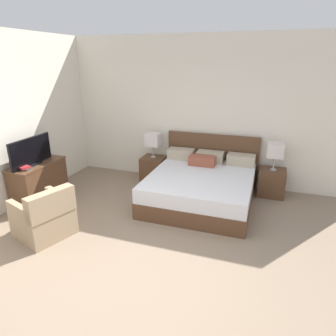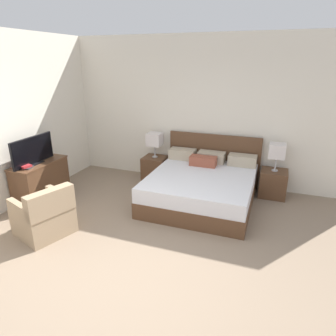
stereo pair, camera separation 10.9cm
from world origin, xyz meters
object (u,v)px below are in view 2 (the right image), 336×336
at_px(nightstand_left, 155,168).
at_px(book_blue_cover, 24,166).
at_px(table_lamp_right, 277,151).
at_px(armchair_by_window, 45,216).
at_px(book_red_cover, 25,167).
at_px(nightstand_right, 273,183).
at_px(tv, 33,151).
at_px(dresser, 41,180).
at_px(table_lamp_left, 155,140).
at_px(bed, 202,186).

bearing_deg(nightstand_left, book_blue_cover, -129.51).
bearing_deg(book_blue_cover, nightstand_left, 50.49).
height_order(table_lamp_right, armchair_by_window, table_lamp_right).
relative_size(book_red_cover, book_blue_cover, 1.01).
relative_size(nightstand_left, book_blue_cover, 2.16).
xyz_separation_m(nightstand_right, tv, (-3.94, -1.67, 0.69)).
relative_size(nightstand_left, armchair_by_window, 0.57).
distance_m(dresser, book_blue_cover, 0.50).
xyz_separation_m(table_lamp_left, book_blue_cover, (-1.57, -1.91, -0.13)).
xyz_separation_m(dresser, book_red_cover, (0.02, -0.32, 0.36)).
distance_m(nightstand_left, book_blue_cover, 2.52).
xyz_separation_m(table_lamp_right, book_blue_cover, (-3.95, -1.91, -0.13)).
xyz_separation_m(dresser, armchair_by_window, (0.89, -0.93, -0.08)).
bearing_deg(nightstand_left, bed, -29.35).
distance_m(table_lamp_right, book_blue_cover, 4.38).
distance_m(bed, armchair_by_window, 2.63).
bearing_deg(nightstand_left, book_red_cover, -129.23).
bearing_deg(dresser, bed, 18.52).
bearing_deg(tv, nightstand_right, 22.95).
bearing_deg(armchair_by_window, nightstand_left, 74.79).
distance_m(bed, table_lamp_right, 1.48).
bearing_deg(table_lamp_left, bed, -29.41).
height_order(nightstand_left, dresser, dresser).
xyz_separation_m(nightstand_right, table_lamp_left, (-2.37, 0.00, 0.63)).
xyz_separation_m(nightstand_right, dresser, (-3.95, -1.59, 0.12)).
height_order(bed, nightstand_right, bed).
bearing_deg(dresser, book_red_cover, -87.24).
bearing_deg(table_lamp_left, tv, -133.20).
distance_m(nightstand_right, tv, 4.34).
height_order(nightstand_right, tv, tv).
bearing_deg(book_blue_cover, tv, 89.37).
distance_m(tv, armchair_by_window, 1.39).
bearing_deg(nightstand_right, nightstand_left, 180.00).
height_order(table_lamp_left, table_lamp_right, same).
height_order(nightstand_right, table_lamp_right, table_lamp_right).
xyz_separation_m(table_lamp_left, tv, (-1.57, -1.67, 0.06)).
height_order(nightstand_right, table_lamp_left, table_lamp_left).
xyz_separation_m(nightstand_left, book_red_cover, (-1.56, -1.91, 0.47)).
relative_size(table_lamp_right, book_red_cover, 2.18).
relative_size(nightstand_left, tv, 0.55).
xyz_separation_m(table_lamp_left, table_lamp_right, (2.37, 0.00, 0.00)).
distance_m(table_lamp_left, book_blue_cover, 2.48).
bearing_deg(dresser, tv, -88.17).
bearing_deg(armchair_by_window, tv, 136.24).
bearing_deg(book_blue_cover, dresser, 89.98).
distance_m(table_lamp_left, dresser, 2.30).
height_order(nightstand_left, armchair_by_window, armchair_by_window).
relative_size(bed, nightstand_right, 3.89).
distance_m(bed, nightstand_right, 1.36).
bearing_deg(book_red_cover, nightstand_right, 25.88).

